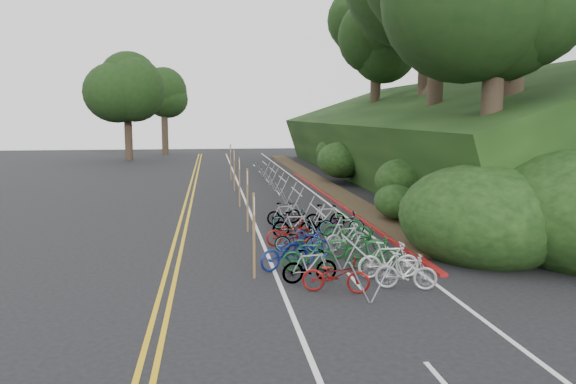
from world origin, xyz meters
The scene contains 11 objects.
ground centered at (0.00, 0.00, 0.00)m, with size 120.00×120.00×0.00m, color black.
road_markings centered at (0.63, 10.10, 0.00)m, with size 7.47×80.00×0.01m.
red_curb centered at (5.70, 12.00, 0.05)m, with size 0.25×28.00×0.10m, color maroon.
embankment centered at (12.96, 19.04, 2.57)m, with size 14.30×48.14×9.11m.
tree_cluster centered at (9.76, 22.04, 10.91)m, with size 31.92×53.60×17.43m.
bike_rack_front centered at (3.00, -2.39, 0.80)m, with size 1.10×3.16×1.08m.
bike_racks_rest centered at (3.00, 13.00, 0.85)m, with size 1.14×23.00×1.17m.
signpost_near centered at (0.36, -1.34, 1.39)m, with size 0.08×0.40×2.43m.
signposts_rest centered at (0.60, 14.00, 1.43)m, with size 0.08×18.40×2.50m.
bike_front centered at (1.45, -0.47, 0.52)m, with size 1.96×0.68×1.03m, color navy.
bike_valet centered at (3.04, 1.23, 0.48)m, with size 3.33×10.96×1.05m.
Camera 1 is at (-0.79, -16.65, 4.56)m, focal length 35.00 mm.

